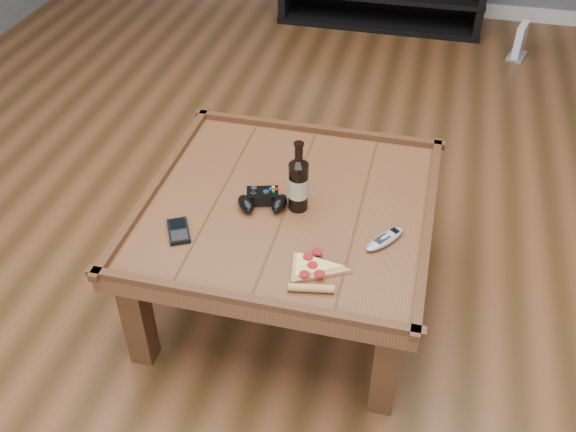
% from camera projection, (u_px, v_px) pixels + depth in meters
% --- Properties ---
extents(ground, '(6.00, 6.00, 0.00)m').
position_uv_depth(ground, '(288.00, 293.00, 2.53)').
color(ground, '#432A13').
rests_on(ground, ground).
extents(baseboard, '(5.00, 0.02, 0.10)m').
position_uv_depth(baseboard, '(384.00, 2.00, 4.74)').
color(baseboard, silver).
rests_on(baseboard, ground).
extents(coffee_table, '(1.03, 1.03, 0.48)m').
position_uv_depth(coffee_table, '(288.00, 217.00, 2.28)').
color(coffee_table, '#533217').
rests_on(coffee_table, ground).
extents(beer_bottle, '(0.07, 0.07, 0.27)m').
position_uv_depth(beer_bottle, '(298.00, 183.00, 2.16)').
color(beer_bottle, black).
rests_on(beer_bottle, coffee_table).
extents(game_controller, '(0.19, 0.15, 0.05)m').
position_uv_depth(game_controller, '(263.00, 200.00, 2.22)').
color(game_controller, black).
rests_on(game_controller, coffee_table).
extents(pizza_slice, '(0.19, 0.27, 0.03)m').
position_uv_depth(pizza_slice, '(312.00, 270.00, 1.97)').
color(pizza_slice, tan).
rests_on(pizza_slice, coffee_table).
extents(smartphone, '(0.12, 0.14, 0.02)m').
position_uv_depth(smartphone, '(179.00, 231.00, 2.12)').
color(smartphone, black).
rests_on(smartphone, coffee_table).
extents(remote_control, '(0.14, 0.17, 0.02)m').
position_uv_depth(remote_control, '(385.00, 239.00, 2.08)').
color(remote_control, '#8F959B').
rests_on(remote_control, coffee_table).
extents(game_console, '(0.14, 0.20, 0.22)m').
position_uv_depth(game_console, '(520.00, 42.00, 4.08)').
color(game_console, gray).
rests_on(game_console, ground).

